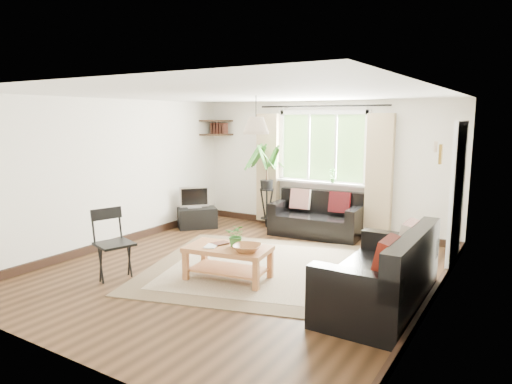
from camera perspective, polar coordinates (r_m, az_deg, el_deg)
The scene contains 24 objects.
floor at distance 6.43m, azimuth -1.90°, elevation -9.78°, with size 5.50×5.50×0.00m, color black.
ceiling at distance 6.08m, azimuth -2.03°, elevation 12.13°, with size 5.50×5.50×0.00m, color white.
wall_back at distance 8.55m, azimuth 8.32°, elevation 3.17°, with size 5.00×0.02×2.40m, color white.
wall_front at distance 4.18m, azimuth -23.40°, elevation -3.95°, with size 5.00×0.02×2.40m, color white.
wall_left at distance 7.79m, azimuth -17.46°, elevation 2.25°, with size 0.02×5.50×2.40m, color white.
wall_right at distance 5.20m, azimuth 21.62°, elevation -1.33°, with size 0.02×5.50×2.40m, color white.
rug at distance 6.47m, azimuth 2.47°, elevation -9.56°, with size 3.47×2.98×0.02m, color beige.
window at distance 8.48m, azimuth 8.27°, elevation 5.50°, with size 2.50×0.16×2.16m, color white, non-canonical shape.
door at distance 6.90m, azimuth 23.80°, elevation -0.67°, with size 0.06×0.96×2.06m, color silver.
corner_shelf at distance 9.41m, azimuth -4.99°, elevation 8.01°, with size 0.50×0.50×0.34m, color black, non-canonical shape.
pendant_lamp at distance 6.41m, azimuth 0.00°, elevation 8.86°, with size 0.36×0.36×0.54m, color beige, non-canonical shape.
wall_sconce at distance 5.45m, azimuth 21.80°, elevation 4.84°, with size 0.12×0.12×0.28m, color beige, non-canonical shape.
sofa_back at distance 8.22m, azimuth 7.56°, elevation -2.90°, with size 1.58×0.79×0.74m, color black, non-canonical shape.
sofa_right at distance 5.29m, azimuth 15.09°, elevation -9.44°, with size 0.91×1.83×0.86m, color black, non-canonical shape.
coffee_table at distance 6.03m, azimuth -3.49°, elevation -8.87°, with size 1.09×0.59×0.44m, color #995A32, non-canonical shape.
table_plant at distance 5.92m, azimuth -2.46°, elevation -5.44°, with size 0.27×0.23×0.30m, color #356F2C.
bowl at distance 5.74m, azimuth -1.09°, elevation -7.02°, with size 0.36×0.36×0.09m, color #9A6035.
book_a at distance 6.00m, azimuth -6.32°, elevation -6.70°, with size 0.15×0.21×0.02m, color silver.
book_b at distance 6.16m, azimuth -4.86°, elevation -6.23°, with size 0.16×0.21×0.02m, color brown.
tv_stand at distance 8.83m, azimuth -7.34°, elevation -3.23°, with size 0.72×0.41×0.39m, color black.
tv at distance 8.79m, azimuth -7.72°, elevation -0.60°, with size 0.55×0.18×0.42m, color #A5A5AA, non-canonical shape.
palm_stand at distance 8.70m, azimuth 1.35°, elevation 0.79°, with size 0.63×0.63×1.62m, color black, non-canonical shape.
folding_chair at distance 6.24m, azimuth -17.27°, elevation -6.38°, with size 0.48×0.48×0.92m, color black, non-canonical shape.
sill_plant at distance 8.35m, azimuth 9.54°, elevation 2.07°, with size 0.14×0.10×0.27m, color #2D6023.
Camera 1 is at (3.37, -5.05, 2.11)m, focal length 32.00 mm.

